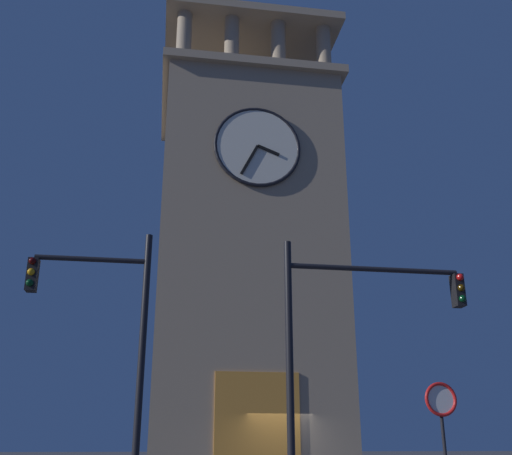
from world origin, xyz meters
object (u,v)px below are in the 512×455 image
(clocktower, at_px, (245,263))
(no_horn_sign, at_px, (442,409))
(traffic_signal_near, at_px, (107,328))
(traffic_signal_mid, at_px, (350,329))

(clocktower, xyz_separation_m, no_horn_sign, (-2.80, 13.15, -7.22))
(clocktower, height_order, traffic_signal_near, clocktower)
(traffic_signal_near, relative_size, no_horn_sign, 2.17)
(traffic_signal_mid, height_order, no_horn_sign, traffic_signal_mid)
(traffic_signal_near, xyz_separation_m, no_horn_sign, (-7.66, 0.05, -1.67))
(clocktower, distance_m, no_horn_sign, 15.26)
(traffic_signal_mid, relative_size, no_horn_sign, 2.04)
(clocktower, height_order, no_horn_sign, clocktower)
(no_horn_sign, bearing_deg, traffic_signal_near, -0.35)
(clocktower, height_order, traffic_signal_mid, clocktower)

